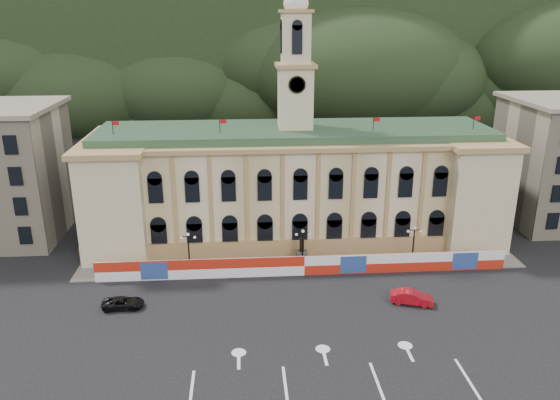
{
  "coord_description": "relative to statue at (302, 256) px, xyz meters",
  "views": [
    {
      "loc": [
        -7.29,
        -44.55,
        30.38
      ],
      "look_at": [
        -2.75,
        18.0,
        8.73
      ],
      "focal_mm": 35.0,
      "sensor_mm": 36.0,
      "label": 1
    }
  ],
  "objects": [
    {
      "name": "hill_ridge",
      "position": [
        0.03,
        103.99,
        18.3
      ],
      "size": [
        230.0,
        80.0,
        64.0
      ],
      "color": "black",
      "rests_on": "ground"
    },
    {
      "name": "city_hall",
      "position": [
        0.0,
        9.63,
        6.66
      ],
      "size": [
        56.2,
        17.6,
        37.1
      ],
      "color": "beige",
      "rests_on": "ground"
    },
    {
      "name": "pavement",
      "position": [
        0.0,
        -0.25,
        -1.11
      ],
      "size": [
        56.0,
        5.5,
        0.16
      ],
      "primitive_type": "cube",
      "color": "slate",
      "rests_on": "ground"
    },
    {
      "name": "lamp_left",
      "position": [
        -14.0,
        -1.0,
        1.89
      ],
      "size": [
        1.96,
        0.44,
        5.15
      ],
      "color": "black",
      "rests_on": "ground"
    },
    {
      "name": "ground",
      "position": [
        0.0,
        -18.0,
        -1.19
      ],
      "size": [
        260.0,
        260.0,
        0.0
      ],
      "primitive_type": "plane",
      "color": "black",
      "rests_on": "ground"
    },
    {
      "name": "lane_markings",
      "position": [
        0.0,
        -23.0,
        -1.18
      ],
      "size": [
        26.0,
        10.0,
        0.02
      ],
      "primitive_type": null,
      "color": "white",
      "rests_on": "ground"
    },
    {
      "name": "black_suv",
      "position": [
        -20.46,
        -9.38,
        -0.57
      ],
      "size": [
        2.3,
        4.55,
        1.23
      ],
      "primitive_type": "imported",
      "rotation": [
        0.0,
        0.0,
        1.6
      ],
      "color": "black",
      "rests_on": "ground"
    },
    {
      "name": "statue",
      "position": [
        0.0,
        0.0,
        0.0
      ],
      "size": [
        1.4,
        1.4,
        3.72
      ],
      "color": "#595651",
      "rests_on": "ground"
    },
    {
      "name": "red_sedan",
      "position": [
        10.99,
        -10.7,
        -0.42
      ],
      "size": [
        4.24,
        5.57,
        1.54
      ],
      "primitive_type": "imported",
      "rotation": [
        0.0,
        0.0,
        1.27
      ],
      "color": "#AC0C17",
      "rests_on": "ground"
    },
    {
      "name": "lamp_center",
      "position": [
        0.0,
        -1.0,
        1.89
      ],
      "size": [
        1.96,
        0.44,
        5.15
      ],
      "color": "black",
      "rests_on": "ground"
    },
    {
      "name": "hoarding_fence",
      "position": [
        0.06,
        -2.93,
        0.06
      ],
      "size": [
        50.0,
        0.44,
        2.5
      ],
      "color": "red",
      "rests_on": "ground"
    },
    {
      "name": "lamp_right",
      "position": [
        14.0,
        -1.0,
        1.89
      ],
      "size": [
        1.96,
        0.44,
        5.15
      ],
      "color": "black",
      "rests_on": "ground"
    }
  ]
}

